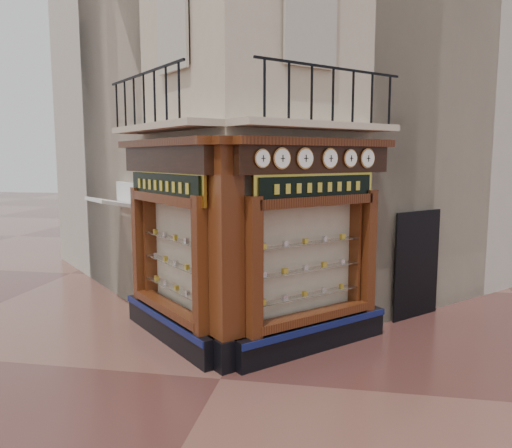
% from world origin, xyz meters
% --- Properties ---
extents(ground, '(80.00, 80.00, 0.00)m').
position_xyz_m(ground, '(0.00, 0.00, 0.00)').
color(ground, '#482621').
rests_on(ground, ground).
extents(main_building, '(11.31, 11.31, 12.00)m').
position_xyz_m(main_building, '(0.00, 6.16, 6.00)').
color(main_building, '#C6B59A').
rests_on(main_building, ground).
extents(neighbour_left, '(11.31, 11.31, 11.00)m').
position_xyz_m(neighbour_left, '(-2.47, 8.63, 5.50)').
color(neighbour_left, '#B0A899').
rests_on(neighbour_left, ground).
extents(neighbour_right, '(11.31, 11.31, 11.00)m').
position_xyz_m(neighbour_right, '(2.47, 8.63, 5.50)').
color(neighbour_right, '#B0A899').
rests_on(neighbour_right, ground).
extents(shopfront_left, '(2.86, 2.86, 3.98)m').
position_xyz_m(shopfront_left, '(-1.41, 1.57, 1.98)').
color(shopfront_left, black).
rests_on(shopfront_left, ground).
extents(shopfront_right, '(2.86, 2.86, 3.98)m').
position_xyz_m(shopfront_right, '(1.41, 1.57, 1.98)').
color(shopfront_right, black).
rests_on(shopfront_right, ground).
extents(corner_pilaster, '(0.85, 0.85, 3.98)m').
position_xyz_m(corner_pilaster, '(0.00, 0.50, 1.95)').
color(corner_pilaster, black).
rests_on(corner_pilaster, ground).
extents(balcony, '(5.94, 2.97, 1.03)m').
position_xyz_m(balcony, '(0.00, 1.49, 4.22)').
color(balcony, '#C6B59A').
rests_on(balcony, ground).
extents(clock_a, '(0.26, 0.26, 0.32)m').
position_xyz_m(clock_a, '(0.61, 0.51, 3.62)').
color(clock_a, '#A86F38').
rests_on(clock_a, ground).
extents(clock_b, '(0.30, 0.30, 0.37)m').
position_xyz_m(clock_b, '(0.90, 0.79, 3.62)').
color(clock_b, '#A86F38').
rests_on(clock_b, ground).
extents(clock_c, '(0.30, 0.30, 0.38)m').
position_xyz_m(clock_c, '(1.26, 1.15, 3.62)').
color(clock_c, '#A86F38').
rests_on(clock_c, ground).
extents(clock_d, '(0.30, 0.30, 0.37)m').
position_xyz_m(clock_d, '(1.67, 1.57, 3.62)').
color(clock_d, '#A86F38').
rests_on(clock_d, ground).
extents(clock_e, '(0.28, 0.28, 0.34)m').
position_xyz_m(clock_e, '(2.04, 1.94, 3.62)').
color(clock_e, '#A86F38').
rests_on(clock_e, ground).
extents(clock_f, '(0.30, 0.30, 0.38)m').
position_xyz_m(clock_f, '(2.36, 2.26, 3.62)').
color(clock_f, '#A86F38').
rests_on(clock_f, ground).
extents(awning, '(1.46, 1.46, 0.23)m').
position_xyz_m(awning, '(-3.51, 3.30, 0.00)').
color(awning, silver).
rests_on(awning, ground).
extents(signboard_left, '(2.28, 2.28, 0.61)m').
position_xyz_m(signboard_left, '(-1.46, 1.51, 3.10)').
color(signboard_left, gold).
rests_on(signboard_left, ground).
extents(signboard_right, '(2.04, 2.04, 0.55)m').
position_xyz_m(signboard_right, '(1.46, 1.51, 3.10)').
color(signboard_right, gold).
rests_on(signboard_right, ground).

